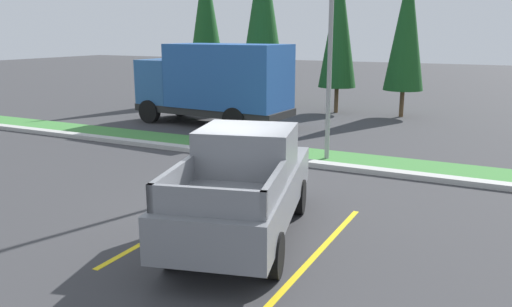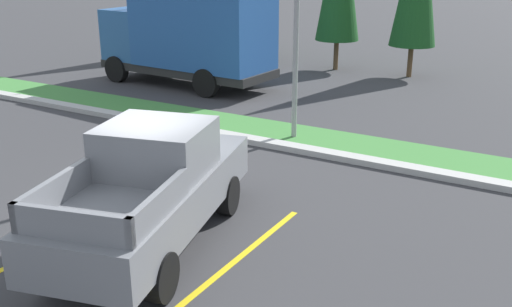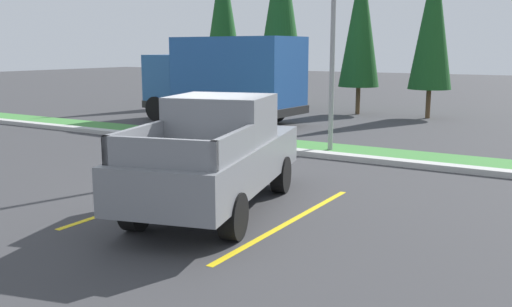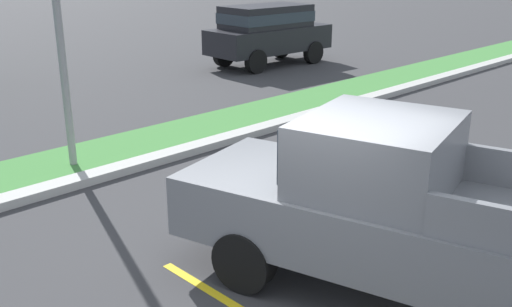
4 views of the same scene
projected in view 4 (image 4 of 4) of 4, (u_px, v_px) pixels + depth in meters
The scene contains 6 objects.
ground_plane at pixel (309, 290), 7.02m from camera, with size 120.00×120.00×0.00m, color #38383A.
parking_line_far at pixel (455, 248), 8.01m from camera, with size 0.12×4.80×0.01m, color yellow.
curb_strip at pixel (94, 176), 10.37m from camera, with size 56.00×0.40×0.15m, color #B2B2AD.
grass_median at pixel (65, 164), 11.12m from camera, with size 56.00×1.80×0.06m, color #42843D.
pickup_truck_main at pixel (395, 211), 6.67m from camera, with size 3.16×5.53×2.10m.
suv_distant at pixel (268, 30), 20.60m from camera, with size 4.68×2.12×2.10m.
Camera 4 is at (-4.73, -3.91, 3.84)m, focal length 41.06 mm.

